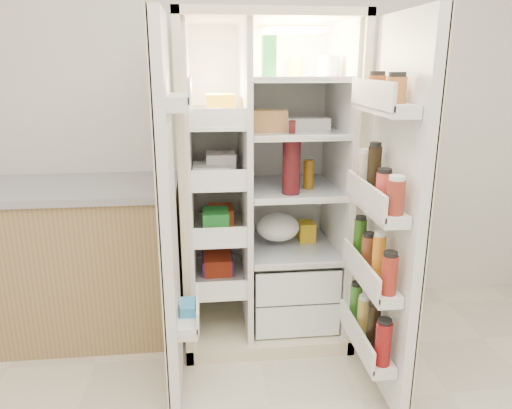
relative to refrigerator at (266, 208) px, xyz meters
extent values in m
cube|color=silver|center=(-0.08, 0.35, 0.61)|extent=(4.00, 0.02, 2.70)
cube|color=beige|center=(-0.02, 0.28, 0.16)|extent=(0.92, 0.04, 1.80)
cube|color=beige|center=(-0.46, -0.05, 0.16)|extent=(0.04, 0.70, 1.80)
cube|color=beige|center=(0.42, -0.05, 0.16)|extent=(0.04, 0.70, 1.80)
cube|color=beige|center=(-0.02, -0.05, 1.04)|extent=(0.92, 0.70, 0.04)
cube|color=beige|center=(-0.02, -0.05, -0.70)|extent=(0.92, 0.70, 0.08)
cube|color=silver|center=(-0.02, 0.25, 0.18)|extent=(0.84, 0.02, 1.68)
cube|color=silver|center=(-0.43, -0.05, 0.18)|extent=(0.02, 0.62, 1.68)
cube|color=silver|center=(0.39, -0.05, 0.18)|extent=(0.02, 0.62, 1.68)
cube|color=silver|center=(-0.13, -0.05, 0.18)|extent=(0.03, 0.62, 1.68)
cube|color=white|center=(0.14, -0.07, -0.56)|extent=(0.47, 0.52, 0.19)
cube|color=white|center=(0.14, -0.07, -0.36)|extent=(0.47, 0.52, 0.19)
cube|color=#FFD18C|center=(0.14, 0.00, 0.98)|extent=(0.30, 0.30, 0.02)
cube|color=white|center=(-0.28, -0.05, -0.39)|extent=(0.28, 0.58, 0.02)
cube|color=white|center=(-0.28, -0.05, -0.09)|extent=(0.28, 0.58, 0.02)
cube|color=white|center=(-0.28, -0.05, 0.21)|extent=(0.28, 0.58, 0.02)
cube|color=white|center=(-0.28, -0.05, 0.51)|extent=(0.28, 0.58, 0.02)
cube|color=silver|center=(0.14, -0.05, -0.22)|extent=(0.49, 0.58, 0.01)
cube|color=silver|center=(0.14, -0.05, 0.14)|extent=(0.49, 0.58, 0.01)
cube|color=silver|center=(0.14, -0.05, 0.46)|extent=(0.49, 0.58, 0.02)
cube|color=silver|center=(0.14, -0.05, 0.74)|extent=(0.49, 0.58, 0.02)
cube|color=red|center=(-0.28, -0.05, -0.33)|extent=(0.16, 0.20, 0.10)
cube|color=green|center=(-0.28, -0.05, -0.02)|extent=(0.14, 0.18, 0.12)
cube|color=white|center=(-0.28, -0.05, 0.25)|extent=(0.20, 0.22, 0.07)
cube|color=yellow|center=(-0.28, -0.05, 0.59)|extent=(0.15, 0.16, 0.14)
cube|color=#6538A8|center=(-0.28, -0.05, -0.34)|extent=(0.18, 0.20, 0.09)
cube|color=#F3582B|center=(-0.28, -0.05, -0.03)|extent=(0.14, 0.18, 0.10)
cube|color=white|center=(-0.28, -0.05, 0.28)|extent=(0.16, 0.16, 0.12)
sphere|color=orange|center=(0.01, -0.15, -0.62)|extent=(0.07, 0.07, 0.07)
sphere|color=orange|center=(0.10, -0.11, -0.62)|extent=(0.07, 0.07, 0.07)
sphere|color=orange|center=(0.20, -0.15, -0.62)|extent=(0.07, 0.07, 0.07)
sphere|color=orange|center=(0.06, -0.01, -0.62)|extent=(0.07, 0.07, 0.07)
sphere|color=orange|center=(0.16, -0.03, -0.62)|extent=(0.07, 0.07, 0.07)
sphere|color=orange|center=(0.26, -0.07, -0.62)|extent=(0.07, 0.07, 0.07)
ellipsoid|color=#4B7727|center=(0.14, -0.05, -0.34)|extent=(0.26, 0.24, 0.11)
cylinder|color=#470F13|center=(0.10, -0.21, 0.29)|extent=(0.10, 0.10, 0.30)
cylinder|color=brown|center=(0.22, -0.12, 0.22)|extent=(0.06, 0.06, 0.16)
cube|color=#248540|center=(-0.01, -0.15, 0.84)|extent=(0.07, 0.07, 0.20)
cylinder|color=white|center=(0.31, -0.12, 0.80)|extent=(0.12, 0.12, 0.10)
cylinder|color=gold|center=(0.17, 0.07, 0.79)|extent=(0.08, 0.08, 0.10)
cube|color=silver|center=(0.21, -0.05, 0.49)|extent=(0.25, 0.10, 0.06)
cube|color=#A77343|center=(-0.01, -0.13, 0.52)|extent=(0.19, 0.10, 0.11)
ellipsoid|color=white|center=(0.07, -0.04, -0.14)|extent=(0.25, 0.23, 0.16)
cube|color=yellow|center=(0.25, 0.03, -0.16)|extent=(0.10, 0.11, 0.11)
cube|color=silver|center=(-0.52, -0.60, 0.16)|extent=(0.05, 0.40, 1.72)
cube|color=beige|center=(-0.54, -0.60, 0.16)|extent=(0.01, 0.40, 1.72)
cube|color=silver|center=(-0.45, -0.60, -0.34)|extent=(0.09, 0.32, 0.06)
cube|color=silver|center=(-0.45, -0.60, 0.66)|extent=(0.09, 0.32, 0.06)
cube|color=#338CCC|center=(-0.45, -0.60, -0.31)|extent=(0.07, 0.12, 0.10)
cube|color=silver|center=(0.48, -0.69, 0.16)|extent=(0.05, 0.58, 1.72)
cube|color=beige|center=(0.51, -0.69, 0.16)|extent=(0.01, 0.58, 1.72)
cube|color=silver|center=(0.40, -0.69, -0.48)|extent=(0.11, 0.50, 0.05)
cube|color=silver|center=(0.40, -0.69, -0.14)|extent=(0.11, 0.50, 0.05)
cube|color=silver|center=(0.40, -0.69, 0.21)|extent=(0.11, 0.50, 0.05)
cube|color=silver|center=(0.40, -0.69, 0.64)|extent=(0.11, 0.50, 0.05)
cylinder|color=maroon|center=(0.40, -0.89, -0.36)|extent=(0.07, 0.07, 0.20)
cylinder|color=black|center=(0.40, -0.76, -0.35)|extent=(0.06, 0.06, 0.22)
cylinder|color=#AD9039|center=(0.40, -0.63, -0.37)|extent=(0.06, 0.06, 0.18)
cylinder|color=#337125|center=(0.40, -0.50, -0.36)|extent=(0.06, 0.06, 0.19)
cylinder|color=maroon|center=(0.40, -0.89, -0.03)|extent=(0.07, 0.07, 0.17)
cylinder|color=orange|center=(0.40, -0.76, -0.01)|extent=(0.06, 0.06, 0.21)
cylinder|color=brown|center=(0.40, -0.63, -0.04)|extent=(0.07, 0.07, 0.16)
cylinder|color=#265513|center=(0.40, -0.50, -0.02)|extent=(0.06, 0.06, 0.20)
cylinder|color=maroon|center=(0.40, -0.89, 0.30)|extent=(0.07, 0.07, 0.14)
cylinder|color=#C73B33|center=(0.40, -0.76, 0.30)|extent=(0.07, 0.07, 0.14)
cylinder|color=black|center=(0.40, -0.63, 0.35)|extent=(0.06, 0.06, 0.23)
cylinder|color=beige|center=(0.40, -0.50, 0.32)|extent=(0.06, 0.06, 0.18)
cylinder|color=#A15B28|center=(0.40, -0.81, 0.71)|extent=(0.08, 0.08, 0.10)
cylinder|color=#91401A|center=(0.40, -0.59, 0.71)|extent=(0.08, 0.08, 0.10)
cube|color=#9B774D|center=(-1.13, 0.06, -0.31)|extent=(1.21, 0.62, 0.87)
cube|color=gray|center=(-1.13, 0.06, 0.14)|extent=(1.25, 0.66, 0.04)
camera|label=1|loc=(-0.35, -2.67, 0.81)|focal=34.00mm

